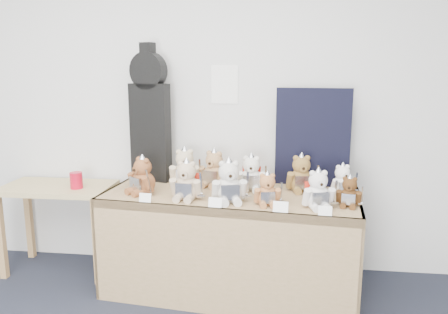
# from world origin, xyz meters

# --- Properties ---
(room_shell) EXTENTS (6.00, 6.00, 6.00)m
(room_shell) POSITION_xyz_m (0.43, 2.49, 1.50)
(room_shell) COLOR white
(room_shell) RESTS_ON floor
(display_table) EXTENTS (1.87, 0.94, 0.75)m
(display_table) POSITION_xyz_m (0.52, 1.97, 0.59)
(display_table) COLOR olive
(display_table) RESTS_ON floor
(side_table) EXTENTS (0.86, 0.48, 0.71)m
(side_table) POSITION_xyz_m (-0.87, 2.21, 0.59)
(side_table) COLOR tan
(side_table) RESTS_ON floor
(guitar_case) EXTENTS (0.34, 0.18, 1.06)m
(guitar_case) POSITION_xyz_m (-0.14, 2.33, 1.27)
(guitar_case) COLOR black
(guitar_case) RESTS_ON display_table
(navy_board) EXTENTS (0.55, 0.09, 0.73)m
(navy_board) POSITION_xyz_m (1.11, 2.32, 1.12)
(navy_board) COLOR black
(navy_board) RESTS_ON display_table
(red_cup) EXTENTS (0.09, 0.09, 0.13)m
(red_cup) POSITION_xyz_m (-0.68, 2.14, 0.78)
(red_cup) COLOR #B60C24
(red_cup) RESTS_ON side_table
(teddy_front_far_left) EXTENTS (0.24, 0.24, 0.30)m
(teddy_front_far_left) POSITION_xyz_m (-0.09, 1.95, 0.87)
(teddy_front_far_left) COLOR brown
(teddy_front_far_left) RESTS_ON display_table
(teddy_front_left) EXTENTS (0.25, 0.21, 0.30)m
(teddy_front_left) POSITION_xyz_m (0.25, 1.86, 0.87)
(teddy_front_left) COLOR tan
(teddy_front_left) RESTS_ON display_table
(teddy_front_centre) EXTENTS (0.27, 0.24, 0.32)m
(teddy_front_centre) POSITION_xyz_m (0.54, 1.82, 0.88)
(teddy_front_centre) COLOR beige
(teddy_front_centre) RESTS_ON display_table
(teddy_front_right) EXTENTS (0.20, 0.17, 0.24)m
(teddy_front_right) POSITION_xyz_m (0.79, 1.79, 0.84)
(teddy_front_right) COLOR #A4693E
(teddy_front_right) RESTS_ON display_table
(teddy_front_far_right) EXTENTS (0.23, 0.21, 0.28)m
(teddy_front_far_right) POSITION_xyz_m (1.12, 1.78, 0.86)
(teddy_front_far_right) COLOR silver
(teddy_front_far_right) RESTS_ON display_table
(teddy_front_end) EXTENTS (0.18, 0.16, 0.22)m
(teddy_front_end) POSITION_xyz_m (1.32, 1.83, 0.84)
(teddy_front_end) COLOR #4F321B
(teddy_front_end) RESTS_ON display_table
(teddy_back_left) EXTENTS (0.26, 0.22, 0.32)m
(teddy_back_left) POSITION_xyz_m (0.16, 2.22, 0.88)
(teddy_back_left) COLOR beige
(teddy_back_left) RESTS_ON display_table
(teddy_back_centre_left) EXTENTS (0.25, 0.24, 0.31)m
(teddy_back_centre_left) POSITION_xyz_m (0.38, 2.22, 0.87)
(teddy_back_centre_left) COLOR #AB8055
(teddy_back_centre_left) RESTS_ON display_table
(teddy_back_centre_right) EXTENTS (0.24, 0.20, 0.29)m
(teddy_back_centre_right) POSITION_xyz_m (0.67, 2.14, 0.86)
(teddy_back_centre_right) COLOR silver
(teddy_back_centre_right) RESTS_ON display_table
(teddy_back_right) EXTENTS (0.25, 0.21, 0.30)m
(teddy_back_right) POSITION_xyz_m (1.03, 2.16, 0.87)
(teddy_back_right) COLOR olive
(teddy_back_right) RESTS_ON display_table
(teddy_back_end) EXTENTS (0.20, 0.19, 0.25)m
(teddy_back_end) POSITION_xyz_m (1.31, 2.10, 0.85)
(teddy_back_end) COLOR white
(teddy_back_end) RESTS_ON display_table
(entry_card_a) EXTENTS (0.09, 0.03, 0.06)m
(entry_card_a) POSITION_xyz_m (-0.01, 1.75, 0.78)
(entry_card_a) COLOR white
(entry_card_a) RESTS_ON display_table
(entry_card_b) EXTENTS (0.09, 0.03, 0.06)m
(entry_card_b) POSITION_xyz_m (0.47, 1.69, 0.78)
(entry_card_b) COLOR white
(entry_card_b) RESTS_ON display_table
(entry_card_c) EXTENTS (0.10, 0.03, 0.07)m
(entry_card_c) POSITION_xyz_m (0.88, 1.65, 0.78)
(entry_card_c) COLOR white
(entry_card_c) RESTS_ON display_table
(entry_card_d) EXTENTS (0.08, 0.03, 0.06)m
(entry_card_d) POSITION_xyz_m (1.15, 1.62, 0.78)
(entry_card_d) COLOR white
(entry_card_d) RESTS_ON display_table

